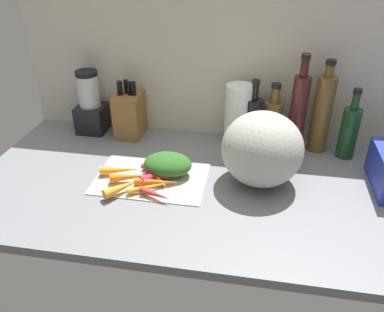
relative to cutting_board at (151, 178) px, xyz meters
The scene contains 26 objects.
ground_plane 25.14cm from the cutting_board, ahead, with size 170.00×80.00×3.00cm, color slate.
wall_back 55.53cm from the cutting_board, 57.80° to the left, with size 170.00×3.00×60.00cm, color beige.
cutting_board is the anchor object (origin of this frame).
carrot_0 5.29cm from the cutting_board, 38.96° to the right, with size 2.25×2.25×10.67cm, color orange.
carrot_1 3.23cm from the cutting_board, 82.84° to the left, with size 2.13×2.13×10.28cm, color red.
carrot_2 11.05cm from the cutting_board, 44.44° to the left, with size 3.30×3.30×10.88cm, color orange.
carrot_3 7.51cm from the cutting_board, 73.82° to the right, with size 2.08×2.08×16.07cm, color orange.
carrot_4 7.41cm from the cutting_board, 150.30° to the right, with size 3.20×3.20×13.62cm, color orange.
carrot_5 10.99cm from the cutting_board, behind, with size 3.17×3.17×14.12cm, color orange.
carrot_6 11.87cm from the cutting_board, 124.11° to the right, with size 3.36×3.36×13.93cm, color orange.
carrot_7 12.52cm from the cutting_board, 67.73° to the right, with size 2.66×2.66×11.36cm, color red.
carrot_8 3.69cm from the cutting_board, 20.84° to the right, with size 2.23×2.23×10.23cm, color #B2264C.
carrot_9 5.99cm from the cutting_board, 55.59° to the right, with size 2.77×2.77×14.79cm, color orange.
carrot_10 9.35cm from the cutting_board, 60.74° to the left, with size 2.17×2.17×15.65cm, color orange.
carrot_11 9.48cm from the cutting_board, 40.82° to the left, with size 3.06×3.06×11.60cm, color orange.
carrot_12 4.65cm from the cutting_board, 18.94° to the left, with size 3.05×3.05×17.63cm, color #B2264C.
carrot_greens_pile 7.35cm from the cutting_board, 34.16° to the left, with size 16.75×12.88×7.08cm, color #2D6023.
winter_squash 38.80cm from the cutting_board, ahead, with size 26.71×26.29×24.89cm, color #B2B7A8.
knife_block 36.45cm from the cutting_board, 118.59° to the left, with size 10.12×13.58×23.32cm.
blender_appliance 47.51cm from the cutting_board, 136.66° to the left, with size 11.47×11.47×26.02cm.
paper_towel_roll 42.53cm from the cutting_board, 48.82° to the left, with size 10.45×10.45×24.36cm, color white.
bottle_0 45.01cm from the cutting_board, 42.00° to the left, with size 6.91×6.91×27.27cm.
bottle_1 51.78cm from the cutting_board, 38.12° to the left, with size 7.17×7.17×25.52cm.
bottle_2 58.94cm from the cutting_board, 30.91° to the left, with size 6.12×6.12×37.58cm.
bottle_3 67.32cm from the cutting_board, 28.58° to the left, with size 7.14×7.14×35.29cm.
bottle_4 73.80cm from the cutting_board, 22.39° to the left, with size 6.59×6.59×26.69cm.
Camera 1 is at (8.54, -111.33, 75.87)cm, focal length 37.26 mm.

